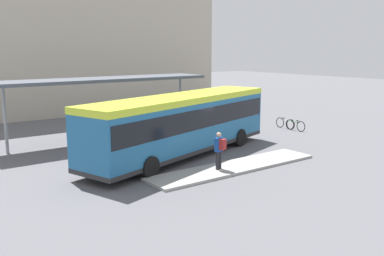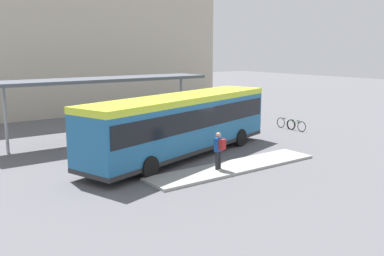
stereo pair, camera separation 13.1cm
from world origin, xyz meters
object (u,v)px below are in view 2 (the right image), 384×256
bicycle_green (296,125)px  city_bus (182,121)px  bicycle_white (286,123)px  pedestrian_waiting (219,148)px

bicycle_green → city_bus: bearing=97.7°
city_bus → bicycle_green: bearing=-10.5°
bicycle_white → bicycle_green: bearing=-1.2°
city_bus → bicycle_green: (9.91, 1.14, -1.44)m
bicycle_green → bicycle_white: (0.04, 0.89, 0.00)m
pedestrian_waiting → bicycle_green: (10.22, 4.34, -0.70)m
pedestrian_waiting → bicycle_white: 11.53m
pedestrian_waiting → bicycle_green: bearing=-83.4°
city_bus → bicycle_white: city_bus is taller
pedestrian_waiting → bicycle_white: pedestrian_waiting is taller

